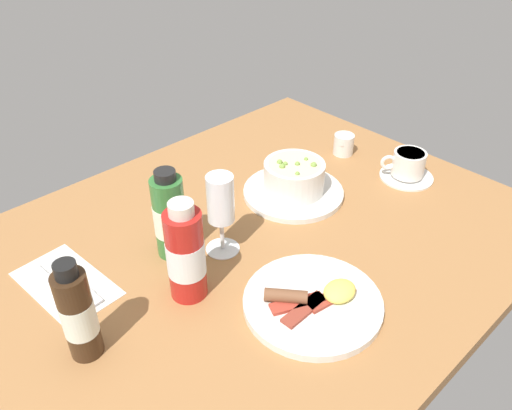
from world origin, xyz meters
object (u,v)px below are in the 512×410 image
Objects in this scene: porridge_bowl at (294,181)px; sauce_bottle_red at (186,254)px; breakfast_plate at (313,302)px; coffee_cup at (408,166)px; cutlery_setting at (67,284)px; wine_glass at (221,203)px; sauce_bottle_brown at (78,314)px; creamer_jug at (344,144)px; sauce_bottle_green at (170,216)px.

sauce_bottle_red is (34.53, 8.13, 4.82)cm from porridge_bowl.
breakfast_plate is (-12.81, 16.65, -7.48)cm from sauce_bottle_red.
cutlery_setting is at bearing -15.90° from coffee_cup.
sauce_bottle_brown is (30.18, 4.08, -2.60)cm from wine_glass.
creamer_jug is (-22.04, -3.98, -1.02)cm from porridge_bowl.
breakfast_plate reaches higher than cutlery_setting.
sauce_bottle_brown reaches higher than coffee_cup.
wine_glass is at bearing 8.35° from porridge_bowl.
sauce_bottle_red reaches higher than sauce_bottle_green.
sauce_bottle_brown is (75.22, 11.44, 5.27)cm from creamer_jug.
creamer_jug is at bearing 176.95° from cutlery_setting.
sauce_bottle_red is 0.80× the size of breakfast_plate.
creamer_jug reaches higher than cutlery_setting.
breakfast_plate is at bearing 129.80° from cutlery_setting.
wine_glass is 0.70× the size of breakfast_plate.
cutlery_setting is 3.49× the size of creamer_jug.
sauce_bottle_brown reaches higher than creamer_jug.
sauce_bottle_green is (53.78, -15.33, 5.09)cm from coffee_cup.
breakfast_plate is at bearing 48.75° from porridge_bowl.
creamer_jug is 52.43cm from sauce_bottle_green.
coffee_cup is at bearing 151.43° from porridge_bowl.
cutlery_setting is at bearing -9.03° from porridge_bowl.
sauce_bottle_brown is at bearing 23.15° from sauce_bottle_green.
sauce_bottle_brown is (23.10, 9.88, -0.23)cm from sauce_bottle_green.
creamer_jug is (1.67, -16.89, -0.40)cm from coffee_cup.
sauce_bottle_brown reaches higher than breakfast_plate.
porridge_bowl is 49.55cm from cutlery_setting.
creamer_jug is at bearing -178.29° from sauce_bottle_green.
sauce_bottle_green reaches higher than cutlery_setting.
wine_glass is 23.45cm from breakfast_plate.
coffee_cup is 48.25cm from wine_glass.
sauce_bottle_red is at bearing 67.09° from sauce_bottle_green.
sauce_bottle_green is at bearing -156.85° from sauce_bottle_brown.
coffee_cup is 77.23cm from sauce_bottle_brown.
sauce_bottle_red is 1.06× the size of sauce_bottle_brown.
sauce_bottle_brown is (53.17, 7.46, 4.25)cm from porridge_bowl.
sauce_bottle_brown reaches higher than wine_glass.
cutlery_setting is at bearing -23.32° from wine_glass.
breakfast_plate is at bearing 93.42° from wine_glass.
breakfast_plate is (-31.45, 17.31, -6.91)cm from sauce_bottle_brown.
cutlery_setting is 1.15× the size of sauce_bottle_green.
breakfast_plate is (-8.35, 27.19, -7.14)cm from sauce_bottle_green.
breakfast_plate is (21.72, 24.77, -2.67)cm from porridge_bowl.
breakfast_plate is at bearing 127.58° from sauce_bottle_red.
sauce_bottle_green is (-18.75, 5.34, 7.83)cm from cutlery_setting.
cutlery_setting is 21.01cm from sauce_bottle_green.
creamer_jug is at bearing -171.36° from sauce_bottle_brown.
cutlery_setting is 17.56cm from sauce_bottle_brown.
breakfast_plate is at bearing 33.30° from creamer_jug.
cutlery_setting is 1.10× the size of sauce_bottle_red.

